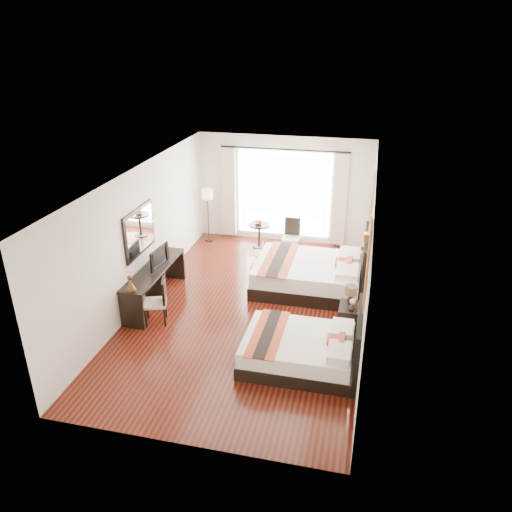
% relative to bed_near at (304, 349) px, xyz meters
% --- Properties ---
extents(floor, '(4.50, 7.50, 0.01)m').
position_rel_bed_near_xyz_m(floor, '(-1.33, 1.55, -0.29)').
color(floor, '#370A0A').
rests_on(floor, ground).
extents(ceiling, '(4.50, 7.50, 0.02)m').
position_rel_bed_near_xyz_m(ceiling, '(-1.33, 1.55, 2.51)').
color(ceiling, white).
rests_on(ceiling, wall_headboard).
extents(wall_headboard, '(0.01, 7.50, 2.80)m').
position_rel_bed_near_xyz_m(wall_headboard, '(0.91, 1.55, 1.12)').
color(wall_headboard, silver).
rests_on(wall_headboard, floor).
extents(wall_desk, '(0.01, 7.50, 2.80)m').
position_rel_bed_near_xyz_m(wall_desk, '(-3.58, 1.55, 1.12)').
color(wall_desk, silver).
rests_on(wall_desk, floor).
extents(wall_window, '(4.50, 0.01, 2.80)m').
position_rel_bed_near_xyz_m(wall_window, '(-1.33, 5.29, 1.12)').
color(wall_window, silver).
rests_on(wall_window, floor).
extents(wall_entry, '(4.50, 0.01, 2.80)m').
position_rel_bed_near_xyz_m(wall_entry, '(-1.33, -2.20, 1.12)').
color(wall_entry, silver).
rests_on(wall_entry, floor).
extents(window_glass, '(2.40, 0.02, 2.20)m').
position_rel_bed_near_xyz_m(window_glass, '(-1.33, 5.28, 1.02)').
color(window_glass, white).
rests_on(window_glass, wall_window).
extents(sheer_curtain, '(2.30, 0.02, 2.10)m').
position_rel_bed_near_xyz_m(sheer_curtain, '(-1.33, 5.22, 1.02)').
color(sheer_curtain, white).
rests_on(sheer_curtain, wall_window).
extents(drape_left, '(0.35, 0.14, 2.35)m').
position_rel_bed_near_xyz_m(drape_left, '(-2.78, 5.18, 1.00)').
color(drape_left, beige).
rests_on(drape_left, floor).
extents(drape_right, '(0.35, 0.14, 2.35)m').
position_rel_bed_near_xyz_m(drape_right, '(0.12, 5.18, 1.00)').
color(drape_right, beige).
rests_on(drape_right, floor).
extents(art_panel_near, '(0.03, 0.50, 1.35)m').
position_rel_bed_near_xyz_m(art_panel_near, '(0.90, 0.00, 1.67)').
color(art_panel_near, maroon).
rests_on(art_panel_near, wall_headboard).
extents(art_panel_far, '(0.03, 0.50, 1.35)m').
position_rel_bed_near_xyz_m(art_panel_far, '(0.90, 2.74, 1.67)').
color(art_panel_far, maroon).
rests_on(art_panel_far, wall_headboard).
extents(wall_sconce, '(0.10, 0.14, 0.14)m').
position_rel_bed_near_xyz_m(wall_sconce, '(0.86, 1.22, 1.64)').
color(wall_sconce, '#4A2F1A').
rests_on(wall_sconce, wall_headboard).
extents(mirror_frame, '(0.04, 1.25, 0.95)m').
position_rel_bed_near_xyz_m(mirror_frame, '(-3.55, 1.43, 1.27)').
color(mirror_frame, black).
rests_on(mirror_frame, wall_desk).
extents(mirror_glass, '(0.01, 1.12, 0.82)m').
position_rel_bed_near_xyz_m(mirror_glass, '(-3.53, 1.43, 1.27)').
color(mirror_glass, white).
rests_on(mirror_glass, mirror_frame).
extents(bed_near, '(1.94, 1.51, 1.09)m').
position_rel_bed_near_xyz_m(bed_near, '(0.00, 0.00, 0.00)').
color(bed_near, black).
rests_on(bed_near, floor).
extents(bed_far, '(2.37, 1.85, 1.34)m').
position_rel_bed_near_xyz_m(bed_far, '(-0.21, 2.74, 0.06)').
color(bed_far, black).
rests_on(bed_far, floor).
extents(nightstand, '(0.44, 0.54, 0.52)m').
position_rel_bed_near_xyz_m(nightstand, '(0.70, 1.22, -0.03)').
color(nightstand, black).
rests_on(nightstand, floor).
extents(table_lamp, '(0.23, 0.23, 0.36)m').
position_rel_bed_near_xyz_m(table_lamp, '(0.67, 1.36, 0.46)').
color(table_lamp, black).
rests_on(table_lamp, nightstand).
extents(vase, '(0.15, 0.15, 0.13)m').
position_rel_bed_near_xyz_m(vase, '(0.71, 1.06, 0.28)').
color(vase, black).
rests_on(vase, nightstand).
extents(console_desk, '(0.50, 2.20, 0.76)m').
position_rel_bed_near_xyz_m(console_desk, '(-3.32, 1.43, 0.09)').
color(console_desk, black).
rests_on(console_desk, floor).
extents(television, '(0.16, 0.72, 0.41)m').
position_rel_bed_near_xyz_m(television, '(-3.30, 1.57, 0.68)').
color(television, black).
rests_on(television, console_desk).
extents(bronze_figurine, '(0.21, 0.21, 0.29)m').
position_rel_bed_near_xyz_m(bronze_figurine, '(-3.32, 0.43, 0.61)').
color(bronze_figurine, '#4A2F1A').
rests_on(bronze_figurine, console_desk).
extents(desk_chair, '(0.54, 0.54, 0.91)m').
position_rel_bed_near_xyz_m(desk_chair, '(-2.96, 0.66, -0.01)').
color(desk_chair, beige).
rests_on(desk_chair, floor).
extents(floor_lamp, '(0.29, 0.29, 1.43)m').
position_rel_bed_near_xyz_m(floor_lamp, '(-3.27, 4.82, 0.92)').
color(floor_lamp, black).
rests_on(floor_lamp, floor).
extents(side_table, '(0.56, 0.56, 0.64)m').
position_rel_bed_near_xyz_m(side_table, '(-1.85, 4.68, 0.04)').
color(side_table, black).
rests_on(side_table, floor).
extents(fruit_bowl, '(0.23, 0.23, 0.05)m').
position_rel_bed_near_xyz_m(fruit_bowl, '(-1.87, 4.65, 0.38)').
color(fruit_bowl, '#4D381B').
rests_on(fruit_bowl, side_table).
extents(window_chair, '(0.43, 0.43, 0.91)m').
position_rel_bed_near_xyz_m(window_chair, '(-0.98, 4.47, -0.01)').
color(window_chair, beige).
rests_on(window_chair, floor).
extents(jute_rug, '(1.32, 1.02, 0.01)m').
position_rel_bed_near_xyz_m(jute_rug, '(-1.33, 4.40, -0.28)').
color(jute_rug, tan).
rests_on(jute_rug, floor).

